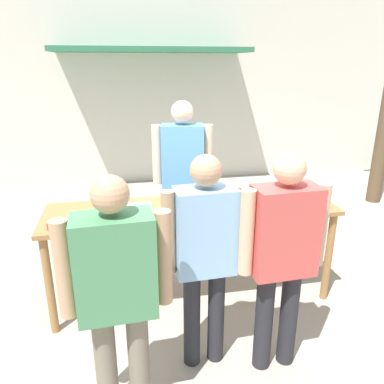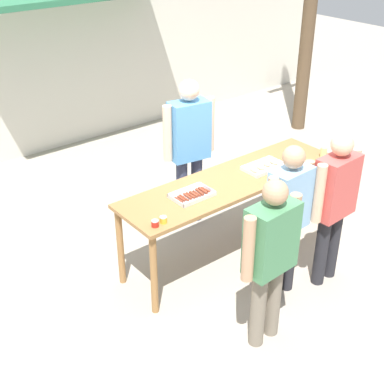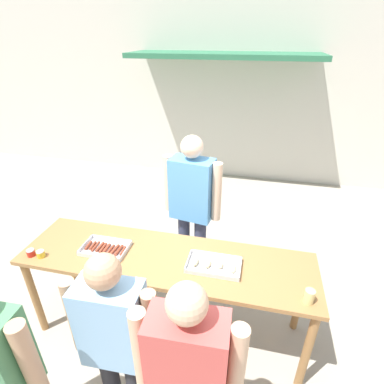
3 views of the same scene
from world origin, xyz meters
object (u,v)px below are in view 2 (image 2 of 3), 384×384
at_px(food_tray_sausages, 192,195).
at_px(person_server_behind_table, 189,141).
at_px(condiment_jar_ketchup, 163,220).
at_px(person_customer_holding_hotdog, 270,251).
at_px(beer_cup, 323,152).
at_px(condiment_jar_mustard, 155,223).
at_px(food_tray_buns, 264,167).
at_px(person_customer_with_cup, 334,198).
at_px(person_customer_waiting_in_line, 288,211).

distance_m(food_tray_sausages, person_server_behind_table, 1.06).
distance_m(condiment_jar_ketchup, person_customer_holding_hotdog, 1.05).
bearing_deg(beer_cup, person_server_behind_table, 136.83).
distance_m(condiment_jar_mustard, person_customer_holding_hotdog, 1.09).
height_order(food_tray_sausages, food_tray_buns, food_tray_buns).
height_order(food_tray_buns, person_customer_holding_hotdog, person_customer_holding_hotdog).
distance_m(person_customer_with_cup, person_customer_waiting_in_line, 0.54).
relative_size(food_tray_buns, person_server_behind_table, 0.25).
xyz_separation_m(food_tray_sausages, condiment_jar_mustard, (-0.62, -0.23, 0.02)).
xyz_separation_m(food_tray_sausages, person_server_behind_table, (0.63, 0.85, 0.13)).
bearing_deg(food_tray_buns, person_customer_holding_hotdog, -133.42).
distance_m(condiment_jar_mustard, condiment_jar_ketchup, 0.10).
distance_m(food_tray_buns, person_customer_holding_hotdog, 1.64).
height_order(condiment_jar_mustard, condiment_jar_ketchup, same).
xyz_separation_m(food_tray_buns, condiment_jar_ketchup, (-1.54, -0.22, 0.01)).
relative_size(beer_cup, person_customer_with_cup, 0.07).
bearing_deg(person_customer_with_cup, person_customer_holding_hotdog, 8.58).
distance_m(food_tray_buns, condiment_jar_mustard, 1.65).
height_order(food_tray_sausages, person_customer_with_cup, person_customer_with_cup).
bearing_deg(person_server_behind_table, person_customer_holding_hotdog, -100.85).
bearing_deg(person_customer_waiting_in_line, beer_cup, -156.47).
xyz_separation_m(beer_cup, person_server_behind_table, (-1.14, 1.07, 0.09)).
bearing_deg(condiment_jar_mustard, food_tray_sausages, 20.07).
height_order(condiment_jar_ketchup, person_customer_waiting_in_line, person_customer_waiting_in_line).
bearing_deg(person_server_behind_table, food_tray_sausages, -117.64).
bearing_deg(person_customer_with_cup, food_tray_buns, -92.15).
height_order(person_customer_holding_hotdog, person_customer_waiting_in_line, same).
relative_size(food_tray_sausages, food_tray_buns, 0.91).
bearing_deg(beer_cup, condiment_jar_mustard, -179.94).
bearing_deg(condiment_jar_ketchup, person_customer_with_cup, -25.88).
xyz_separation_m(condiment_jar_mustard, person_customer_with_cup, (1.64, -0.74, 0.02)).
distance_m(condiment_jar_ketchup, beer_cup, 2.29).
bearing_deg(person_customer_with_cup, beer_cup, -137.50).
relative_size(beer_cup, person_customer_holding_hotdog, 0.07).
bearing_deg(condiment_jar_mustard, person_server_behind_table, 40.62).
bearing_deg(condiment_jar_mustard, beer_cup, 0.06).
xyz_separation_m(condiment_jar_ketchup, person_customer_waiting_in_line, (1.02, -0.62, 0.01)).
relative_size(person_customer_holding_hotdog, person_customer_waiting_in_line, 1.00).
height_order(food_tray_buns, person_server_behind_table, person_server_behind_table).
xyz_separation_m(person_customer_with_cup, person_customer_waiting_in_line, (-0.52, 0.13, -0.01)).
distance_m(food_tray_sausages, condiment_jar_ketchup, 0.57).
xyz_separation_m(food_tray_sausages, person_customer_with_cup, (1.02, -0.97, 0.03)).
distance_m(condiment_jar_mustard, person_customer_waiting_in_line, 1.28).
distance_m(food_tray_buns, person_customer_waiting_in_line, 0.98).
distance_m(food_tray_sausages, food_tray_buns, 1.02).
distance_m(food_tray_sausages, beer_cup, 1.79).
relative_size(condiment_jar_mustard, person_server_behind_table, 0.04).
height_order(person_server_behind_table, person_customer_waiting_in_line, person_server_behind_table).
bearing_deg(person_customer_holding_hotdog, food_tray_sausages, -97.88).
height_order(condiment_jar_ketchup, person_customer_holding_hotdog, person_customer_holding_hotdog).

